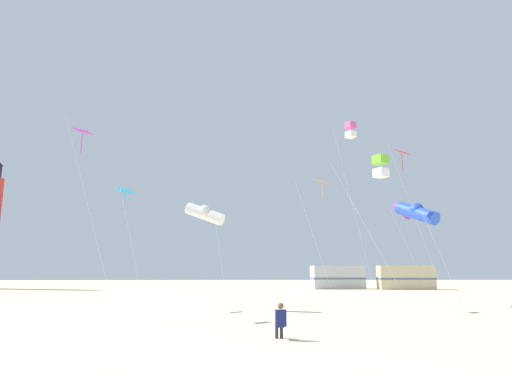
# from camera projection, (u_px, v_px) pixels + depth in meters

# --- Properties ---
(kite_flyer_standing) EXTENTS (0.36, 0.52, 1.16)m
(kite_flyer_standing) POSITION_uv_depth(u_px,v_px,m) (280.00, 320.00, 14.08)
(kite_flyer_standing) COLOR navy
(kite_flyer_standing) RESTS_ON ground
(kite_tube_violet) EXTENTS (2.48, 2.60, 6.93)m
(kite_tube_violet) POSITION_uv_depth(u_px,v_px,m) (403.00, 209.00, 29.17)
(kite_tube_violet) COLOR silver
(kite_tube_violet) RESTS_ON ground
(kite_box_rainbow) EXTENTS (2.47, 1.97, 12.84)m
(kite_box_rainbow) POSITION_uv_depth(u_px,v_px,m) (351.00, 130.00, 31.68)
(kite_box_rainbow) COLOR silver
(kite_box_rainbow) RESTS_ON ground
(kite_diamond_scarlet) EXTENTS (3.05, 2.24, 9.76)m
(kite_diamond_scarlet) POSITION_uv_depth(u_px,v_px,m) (403.00, 158.00, 27.27)
(kite_diamond_scarlet) COLOR silver
(kite_diamond_scarlet) RESTS_ON ground
(kite_diamond_orange) EXTENTS (2.37, 2.37, 7.71)m
(kite_diamond_orange) POSITION_uv_depth(u_px,v_px,m) (322.00, 186.00, 26.37)
(kite_diamond_orange) COLOR silver
(kite_diamond_orange) RESTS_ON ground
(kite_diamond_cyan) EXTENTS (2.06, 2.06, 7.19)m
(kite_diamond_cyan) POSITION_uv_depth(u_px,v_px,m) (125.00, 194.00, 26.42)
(kite_diamond_cyan) COLOR silver
(kite_diamond_cyan) RESTS_ON ground
(kite_tube_white) EXTENTS (2.69, 2.19, 6.26)m
(kite_tube_white) POSITION_uv_depth(u_px,v_px,m) (205.00, 213.00, 25.99)
(kite_tube_white) COLOR silver
(kite_tube_white) RESTS_ON ground
(kite_tube_blue) EXTENTS (2.79, 3.18, 5.89)m
(kite_tube_blue) POSITION_uv_depth(u_px,v_px,m) (417.00, 212.00, 22.72)
(kite_tube_blue) COLOR silver
(kite_tube_blue) RESTS_ON ground
(kite_box_lime) EXTENTS (3.08, 3.07, 8.03)m
(kite_box_lime) POSITION_uv_depth(u_px,v_px,m) (381.00, 167.00, 22.34)
(kite_box_lime) COLOR silver
(kite_box_lime) RESTS_ON ground
(kite_diamond_magenta) EXTENTS (2.86, 2.86, 9.61)m
(kite_diamond_magenta) POSITION_uv_depth(u_px,v_px,m) (83.00, 138.00, 22.72)
(kite_diamond_magenta) COLOR silver
(kite_diamond_magenta) RESTS_ON ground
(rv_van_silver) EXTENTS (6.61, 2.84, 2.80)m
(rv_van_silver) POSITION_uv_depth(u_px,v_px,m) (338.00, 277.00, 53.52)
(rv_van_silver) COLOR #B7BABF
(rv_van_silver) RESTS_ON ground
(rv_van_tan) EXTENTS (6.58, 2.76, 2.80)m
(rv_van_tan) POSITION_uv_depth(u_px,v_px,m) (406.00, 278.00, 51.95)
(rv_van_tan) COLOR #C6B28C
(rv_van_tan) RESTS_ON ground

